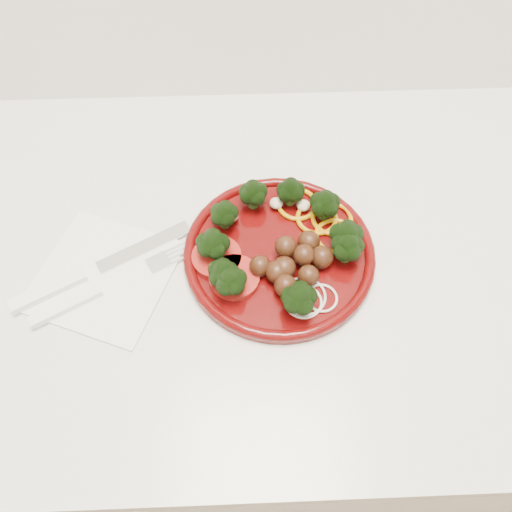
{
  "coord_description": "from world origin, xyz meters",
  "views": [
    {
      "loc": [
        -0.18,
        1.34,
        1.44
      ],
      "look_at": [
        -0.17,
        1.67,
        0.92
      ],
      "focal_mm": 35.0,
      "sensor_mm": 36.0,
      "label": 1
    }
  ],
  "objects_px": {
    "napkin": "(104,276)",
    "knife": "(80,276)",
    "fork": "(86,296)",
    "plate": "(279,249)"
  },
  "relations": [
    {
      "from": "fork",
      "to": "plate",
      "type": "bearing_deg",
      "value": -16.42
    },
    {
      "from": "plate",
      "to": "napkin",
      "type": "distance_m",
      "value": 0.22
    },
    {
      "from": "plate",
      "to": "fork",
      "type": "xyz_separation_m",
      "value": [
        -0.24,
        -0.05,
        -0.01
      ]
    },
    {
      "from": "plate",
      "to": "fork",
      "type": "relative_size",
      "value": 1.27
    },
    {
      "from": "napkin",
      "to": "knife",
      "type": "relative_size",
      "value": 0.73
    },
    {
      "from": "knife",
      "to": "napkin",
      "type": "bearing_deg",
      "value": -22.66
    },
    {
      "from": "napkin",
      "to": "knife",
      "type": "distance_m",
      "value": 0.03
    },
    {
      "from": "fork",
      "to": "knife",
      "type": "bearing_deg",
      "value": 83.0
    },
    {
      "from": "napkin",
      "to": "fork",
      "type": "xyz_separation_m",
      "value": [
        -0.02,
        -0.03,
        0.01
      ]
    },
    {
      "from": "napkin",
      "to": "knife",
      "type": "height_order",
      "value": "knife"
    }
  ]
}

